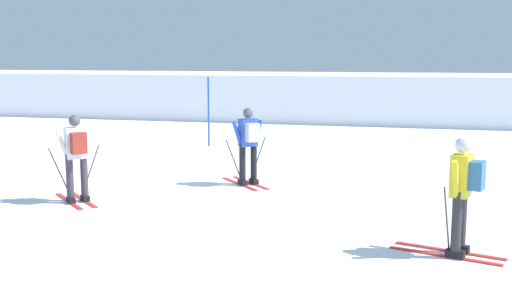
% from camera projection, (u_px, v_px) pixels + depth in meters
% --- Properties ---
extents(ground_plane, '(120.00, 120.00, 0.00)m').
position_uv_depth(ground_plane, '(220.00, 211.00, 11.59)').
color(ground_plane, white).
extents(far_snow_ridge, '(80.00, 6.54, 2.00)m').
position_uv_depth(far_snow_ridge, '(342.00, 96.00, 28.70)').
color(far_snow_ridge, white).
rests_on(far_snow_ridge, ground).
extents(skier_white, '(1.42, 1.36, 1.71)m').
position_uv_depth(skier_white, '(76.00, 154.00, 12.09)').
color(skier_white, red).
rests_on(skier_white, ground).
extents(skier_blue, '(1.36, 1.42, 1.71)m').
position_uv_depth(skier_blue, '(249.00, 142.00, 13.74)').
color(skier_blue, red).
rests_on(skier_blue, ground).
extents(skier_yellow, '(1.64, 0.97, 1.71)m').
position_uv_depth(skier_yellow, '(462.00, 191.00, 8.83)').
color(skier_yellow, red).
rests_on(skier_yellow, ground).
extents(trail_marker_pole, '(0.06, 0.06, 2.19)m').
position_uv_depth(trail_marker_pole, '(209.00, 112.00, 19.68)').
color(trail_marker_pole, '#1E56AD').
rests_on(trail_marker_pole, ground).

